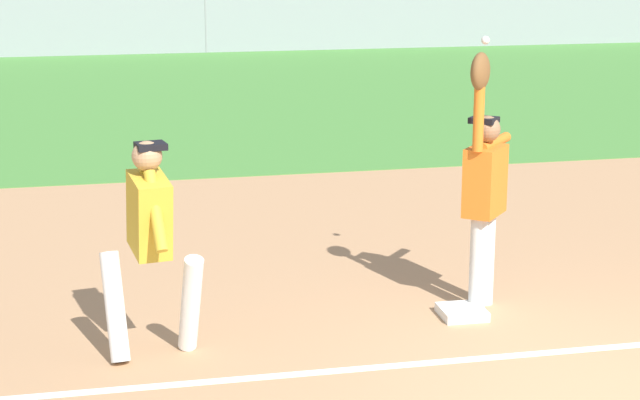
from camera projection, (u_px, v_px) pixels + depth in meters
The scene contains 9 objects.
outfield_grass at pixel (251, 92), 22.54m from camera, with size 54.87×16.13×0.01m, color #478438.
first_base at pixel (462, 312), 9.23m from camera, with size 0.38×0.38×0.08m, color white.
fielder at pixel (484, 185), 9.20m from camera, with size 0.67×0.75×2.28m.
runner at pixel (150, 234), 8.12m from camera, with size 0.80×0.84×1.72m.
baseball at pixel (485, 40), 9.16m from camera, with size 0.07×0.07×0.07m, color white.
outfield_fence at pixel (205, 13), 29.91m from camera, with size 54.95×0.08×2.23m.
parked_car_white at pixel (178, 22), 32.49m from camera, with size 4.44×2.20×1.25m.
parked_car_tan at pixel (359, 18), 33.83m from camera, with size 4.48×2.27×1.25m.
parked_car_red at pixel (524, 16), 35.04m from camera, with size 4.46×2.24×1.25m.
Camera 1 is at (-3.51, -6.31, 3.20)m, focal length 59.86 mm.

